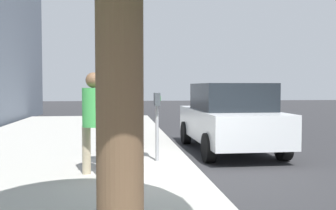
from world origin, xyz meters
name	(u,v)px	position (x,y,z in m)	size (l,w,h in m)	color
ground_plane	(202,180)	(0.00, 0.00, 0.00)	(80.00, 80.00, 0.00)	#2B2B2D
sidewalk_slab	(30,181)	(0.00, 3.00, 0.07)	(28.00, 6.00, 0.15)	#A8A59E
parking_meter	(157,112)	(1.14, 0.71, 1.17)	(0.36, 0.12, 1.41)	gray
pedestrian_at_meter	(103,116)	(0.74, 1.78, 1.12)	(0.51, 0.36, 1.67)	#47474C
pedestrian_bystander	(94,115)	(-0.04, 1.91, 1.20)	(0.42, 0.43, 1.78)	tan
parking_officer	(111,110)	(1.74, 1.65, 1.17)	(0.40, 0.43, 1.74)	#47474C
parked_sedan_near	(229,117)	(2.97, -1.35, 0.89)	(4.42, 2.00, 1.77)	silver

